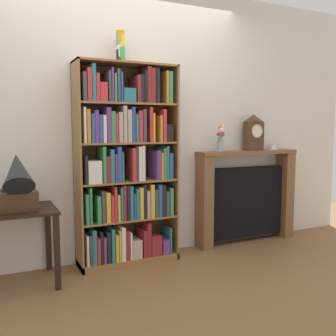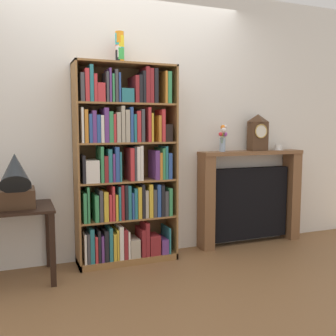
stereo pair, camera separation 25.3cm
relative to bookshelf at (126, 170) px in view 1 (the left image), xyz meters
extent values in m
cube|color=brown|center=(0.02, -0.14, -0.89)|extent=(8.24, 6.40, 0.02)
cube|color=silver|center=(0.24, 0.20, 0.45)|extent=(5.24, 0.08, 2.65)
cube|color=olive|center=(-0.45, 0.01, 0.05)|extent=(0.02, 0.31, 1.85)
cube|color=olive|center=(0.48, 0.01, 0.05)|extent=(0.02, 0.31, 1.85)
cube|color=brown|center=(0.02, 0.16, 0.05)|extent=(0.94, 0.01, 1.85)
cube|color=olive|center=(0.02, 0.01, 0.97)|extent=(0.94, 0.31, 0.02)
cube|color=olive|center=(0.02, 0.01, -0.85)|extent=(0.94, 0.31, 0.06)
cube|color=white|center=(-0.40, -0.02, -0.68)|extent=(0.02, 0.22, 0.27)
cube|color=#424247|center=(-0.37, -0.03, -0.68)|extent=(0.02, 0.21, 0.27)
cube|color=teal|center=(-0.34, -0.03, -0.66)|extent=(0.04, 0.21, 0.31)
cube|color=#C63338|center=(-0.30, -0.02, -0.70)|extent=(0.02, 0.23, 0.24)
cube|color=black|center=(-0.27, -0.03, -0.67)|extent=(0.02, 0.20, 0.29)
cube|color=#663884|center=(-0.25, -0.01, -0.70)|extent=(0.02, 0.26, 0.24)
cube|color=black|center=(-0.21, -0.02, -0.68)|extent=(0.04, 0.23, 0.28)
cube|color=teal|center=(-0.17, -0.03, -0.67)|extent=(0.03, 0.21, 0.31)
cube|color=gold|center=(-0.13, -0.03, -0.69)|extent=(0.03, 0.21, 0.25)
cube|color=gold|center=(-0.11, 0.00, -0.68)|extent=(0.02, 0.26, 0.28)
cube|color=white|center=(-0.07, -0.01, -0.66)|extent=(0.04, 0.24, 0.31)
cube|color=maroon|center=(-0.03, -0.03, -0.68)|extent=(0.04, 0.21, 0.27)
cube|color=white|center=(0.00, -0.01, -0.69)|extent=(0.02, 0.25, 0.26)
cube|color=#B2A893|center=(0.06, -0.03, -0.73)|extent=(0.09, 0.21, 0.17)
cube|color=maroon|center=(0.14, -0.02, -0.69)|extent=(0.04, 0.23, 0.26)
cube|color=maroon|center=(0.18, -0.03, -0.66)|extent=(0.04, 0.22, 0.32)
cube|color=maroon|center=(0.26, -0.05, -0.72)|extent=(0.10, 0.17, 0.19)
cube|color=#663884|center=(0.36, -0.02, -0.75)|extent=(0.07, 0.23, 0.14)
cube|color=teal|center=(0.40, -0.02, -0.69)|extent=(0.02, 0.24, 0.25)
cube|color=olive|center=(0.02, 0.01, -0.46)|extent=(0.90, 0.29, 0.02)
cube|color=#388E56|center=(-0.39, -0.01, -0.31)|extent=(0.03, 0.25, 0.27)
cube|color=#388E56|center=(-0.36, 0.00, -0.29)|extent=(0.02, 0.26, 0.32)
cube|color=#388E56|center=(-0.29, -0.02, -0.32)|extent=(0.03, 0.22, 0.24)
cube|color=#424247|center=(-0.25, -0.01, -0.31)|extent=(0.03, 0.25, 0.28)
cube|color=gold|center=(-0.21, -0.02, -0.31)|extent=(0.04, 0.22, 0.27)
cube|color=#C63338|center=(-0.17, -0.03, -0.33)|extent=(0.02, 0.21, 0.24)
cube|color=#C63338|center=(-0.14, -0.01, -0.29)|extent=(0.02, 0.25, 0.32)
cube|color=gold|center=(-0.11, 0.00, -0.33)|extent=(0.02, 0.26, 0.24)
cube|color=teal|center=(-0.08, -0.01, -0.29)|extent=(0.02, 0.24, 0.31)
cube|color=maroon|center=(-0.06, -0.03, -0.29)|extent=(0.03, 0.20, 0.32)
cube|color=black|center=(-0.02, -0.02, -0.29)|extent=(0.03, 0.22, 0.32)
cube|color=teal|center=(0.01, -0.01, -0.29)|extent=(0.03, 0.25, 0.31)
cube|color=#2D519E|center=(0.04, -0.01, -0.32)|extent=(0.02, 0.26, 0.24)
cube|color=teal|center=(0.07, -0.03, -0.30)|extent=(0.03, 0.21, 0.28)
cube|color=gold|center=(0.11, 0.00, -0.30)|extent=(0.03, 0.26, 0.29)
cube|color=black|center=(0.14, -0.02, -0.29)|extent=(0.03, 0.23, 0.32)
cube|color=#B2A893|center=(0.17, 0.00, -0.32)|extent=(0.03, 0.26, 0.26)
cube|color=gold|center=(0.22, 0.00, -0.29)|extent=(0.04, 0.26, 0.31)
cube|color=#424247|center=(0.26, -0.02, -0.31)|extent=(0.03, 0.23, 0.26)
cube|color=#2D519E|center=(0.29, -0.01, -0.29)|extent=(0.03, 0.24, 0.31)
cube|color=black|center=(0.33, -0.03, -0.30)|extent=(0.03, 0.21, 0.30)
cube|color=#424247|center=(0.37, -0.02, -0.33)|extent=(0.03, 0.24, 0.24)
cube|color=#388E56|center=(0.41, -0.01, -0.31)|extent=(0.03, 0.24, 0.27)
cube|color=olive|center=(0.02, 0.01, -0.10)|extent=(0.90, 0.29, 0.02)
cube|color=black|center=(-0.40, -0.03, 0.03)|extent=(0.03, 0.20, 0.25)
cube|color=white|center=(-0.32, -0.02, 0.01)|extent=(0.12, 0.23, 0.20)
cube|color=#388E56|center=(-0.24, -0.01, 0.07)|extent=(0.03, 0.24, 0.32)
cube|color=maroon|center=(-0.20, -0.02, 0.03)|extent=(0.03, 0.23, 0.24)
cube|color=teal|center=(-0.17, -0.02, 0.06)|extent=(0.03, 0.23, 0.30)
cube|color=#663884|center=(-0.13, -0.02, 0.04)|extent=(0.02, 0.22, 0.25)
cube|color=#2D519E|center=(-0.10, -0.02, 0.07)|extent=(0.04, 0.22, 0.31)
cube|color=teal|center=(-0.07, -0.01, 0.04)|extent=(0.02, 0.25, 0.27)
cube|color=#C63338|center=(0.04, -0.02, 0.06)|extent=(0.04, 0.23, 0.30)
cube|color=#424247|center=(0.07, 0.00, 0.07)|extent=(0.02, 0.26, 0.31)
cube|color=white|center=(0.10, -0.02, 0.07)|extent=(0.03, 0.23, 0.31)
cube|color=white|center=(0.13, 0.00, 0.07)|extent=(0.03, 0.26, 0.32)
cube|color=#663884|center=(0.28, -0.02, 0.05)|extent=(0.04, 0.23, 0.27)
cube|color=orange|center=(0.32, -0.01, 0.03)|extent=(0.03, 0.25, 0.25)
cube|color=#388E56|center=(0.34, -0.01, 0.06)|extent=(0.02, 0.25, 0.29)
cube|color=teal|center=(0.37, -0.03, 0.06)|extent=(0.02, 0.22, 0.31)
cube|color=#2D519E|center=(0.41, -0.03, 0.03)|extent=(0.04, 0.20, 0.25)
cube|color=olive|center=(0.02, 0.01, 0.25)|extent=(0.90, 0.29, 0.02)
cube|color=white|center=(-0.40, -0.02, 0.42)|extent=(0.02, 0.24, 0.30)
cube|color=orange|center=(-0.37, -0.01, 0.41)|extent=(0.03, 0.24, 0.29)
cube|color=#2D519E|center=(-0.33, -0.01, 0.39)|extent=(0.03, 0.24, 0.25)
cube|color=#663884|center=(-0.30, -0.01, 0.40)|extent=(0.03, 0.25, 0.28)
cube|color=#2D519E|center=(-0.26, -0.03, 0.39)|extent=(0.03, 0.21, 0.24)
cube|color=white|center=(-0.23, 0.00, 0.38)|extent=(0.03, 0.26, 0.24)
cube|color=#663884|center=(-0.19, -0.01, 0.42)|extent=(0.04, 0.25, 0.31)
cube|color=#388E56|center=(-0.15, 0.00, 0.40)|extent=(0.04, 0.26, 0.27)
cube|color=#C63338|center=(-0.12, -0.02, 0.39)|extent=(0.02, 0.22, 0.25)
cube|color=#B2A893|center=(-0.08, -0.01, 0.40)|extent=(0.04, 0.25, 0.27)
cube|color=#B2A893|center=(-0.04, -0.03, 0.43)|extent=(0.03, 0.20, 0.32)
cube|color=#B2A893|center=(0.00, -0.01, 0.41)|extent=(0.04, 0.24, 0.29)
cube|color=#2D519E|center=(0.04, -0.02, 0.42)|extent=(0.03, 0.22, 0.31)
cube|color=teal|center=(0.07, 0.00, 0.39)|extent=(0.02, 0.26, 0.25)
cube|color=#C63338|center=(0.10, -0.01, 0.40)|extent=(0.04, 0.24, 0.28)
cube|color=#424247|center=(0.14, -0.03, 0.41)|extent=(0.03, 0.21, 0.30)
cube|color=#C63338|center=(0.20, -0.03, 0.42)|extent=(0.03, 0.20, 0.32)
cube|color=gold|center=(0.23, -0.01, 0.40)|extent=(0.02, 0.26, 0.26)
cube|color=orange|center=(0.31, -0.01, 0.39)|extent=(0.02, 0.24, 0.24)
cube|color=#C63338|center=(0.34, -0.03, 0.41)|extent=(0.03, 0.21, 0.30)
cube|color=black|center=(0.39, -0.02, 0.34)|extent=(0.07, 0.23, 0.16)
cube|color=olive|center=(0.02, 0.01, 0.61)|extent=(0.90, 0.29, 0.02)
cube|color=#424247|center=(-0.39, -0.02, 0.74)|extent=(0.03, 0.23, 0.24)
cube|color=#C63338|center=(-0.35, -0.03, 0.76)|extent=(0.04, 0.21, 0.28)
cube|color=teal|center=(-0.32, -0.01, 0.78)|extent=(0.03, 0.25, 0.31)
cube|color=#C63338|center=(-0.28, -0.02, 0.74)|extent=(0.03, 0.22, 0.24)
cube|color=#C63338|center=(-0.23, -0.02, 0.70)|extent=(0.07, 0.22, 0.16)
cube|color=#424247|center=(-0.18, -0.03, 0.75)|extent=(0.02, 0.20, 0.26)
cube|color=#663884|center=(-0.15, -0.02, 0.76)|extent=(0.02, 0.23, 0.29)
cube|color=#388E56|center=(-0.13, 0.00, 0.74)|extent=(0.02, 0.27, 0.24)
cube|color=#424247|center=(-0.10, -0.01, 0.76)|extent=(0.03, 0.25, 0.28)
cube|color=#2D519E|center=(-0.07, -0.03, 0.75)|extent=(0.02, 0.21, 0.26)
cube|color=teal|center=(0.00, -0.03, 0.68)|extent=(0.11, 0.22, 0.12)
cube|color=maroon|center=(0.09, 0.00, 0.74)|extent=(0.03, 0.27, 0.24)
cube|color=black|center=(0.12, -0.02, 0.74)|extent=(0.03, 0.22, 0.25)
cube|color=black|center=(0.16, -0.01, 0.76)|extent=(0.02, 0.25, 0.28)
cube|color=maroon|center=(0.19, -0.03, 0.78)|extent=(0.04, 0.21, 0.32)
cube|color=maroon|center=(0.23, -0.01, 0.77)|extent=(0.04, 0.25, 0.31)
cube|color=black|center=(0.27, -0.03, 0.77)|extent=(0.04, 0.21, 0.31)
cube|color=orange|center=(0.37, -0.01, 0.77)|extent=(0.02, 0.25, 0.29)
cube|color=#388E56|center=(0.40, -0.02, 0.76)|extent=(0.04, 0.24, 0.29)
cylinder|color=orange|center=(-0.02, 0.04, 1.03)|extent=(0.08, 0.08, 0.10)
cylinder|color=black|center=(-0.03, 0.04, 1.04)|extent=(0.08, 0.08, 0.10)
cylinder|color=green|center=(-0.02, 0.04, 1.06)|extent=(0.08, 0.08, 0.10)
cylinder|color=white|center=(-0.03, 0.04, 1.08)|extent=(0.08, 0.08, 0.10)
cylinder|color=black|center=(-0.02, 0.04, 1.10)|extent=(0.08, 0.08, 0.10)
cylinder|color=red|center=(-0.02, 0.04, 1.12)|extent=(0.08, 0.08, 0.10)
cylinder|color=red|center=(-0.03, 0.04, 1.14)|extent=(0.08, 0.08, 0.10)
cylinder|color=#28B2B7|center=(-0.02, 0.04, 1.15)|extent=(0.08, 0.08, 0.10)
cylinder|color=yellow|center=(-0.02, 0.04, 1.17)|extent=(0.08, 0.08, 0.10)
cylinder|color=#28B2B7|center=(-0.03, 0.04, 1.19)|extent=(0.08, 0.08, 0.10)
cylinder|color=orange|center=(-0.03, 0.04, 1.21)|extent=(0.08, 0.08, 0.10)
cube|color=black|center=(-0.95, -0.11, -0.27)|extent=(0.58, 0.54, 0.02)
cube|color=black|center=(-0.70, -0.34, -0.58)|extent=(0.04, 0.04, 0.60)
cube|color=black|center=(-0.70, 0.13, -0.58)|extent=(0.04, 0.04, 0.60)
cube|color=#472D1C|center=(-0.95, -0.11, -0.18)|extent=(0.29, 0.30, 0.15)
cylinder|color=black|center=(-0.95, -0.11, -0.10)|extent=(0.25, 0.25, 0.01)
cylinder|color=#1E2328|center=(-0.95, -0.15, -0.07)|extent=(0.03, 0.03, 0.06)
cone|color=#1E2328|center=(-0.95, -0.22, 0.07)|extent=(0.23, 0.39, 0.39)
cube|color=brown|center=(1.43, 0.06, 0.12)|extent=(1.21, 0.21, 0.04)
cube|color=brown|center=(0.88, 0.06, -0.39)|extent=(0.12, 0.19, 0.98)
cube|color=brown|center=(1.98, 0.06, -0.39)|extent=(0.12, 0.19, 0.98)
cube|color=black|center=(1.43, 0.09, -0.44)|extent=(0.93, 0.11, 0.79)
cube|color=#472D1C|center=(1.50, 0.06, 0.30)|extent=(0.20, 0.11, 0.31)
pyramid|color=#472D1C|center=(1.50, 0.06, 0.50)|extent=(0.20, 0.11, 0.08)
cylinder|color=silver|center=(1.50, 0.00, 0.36)|extent=(0.14, 0.01, 0.14)
torus|color=#B79347|center=(1.50, 0.00, 0.36)|extent=(0.15, 0.01, 0.15)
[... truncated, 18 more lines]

